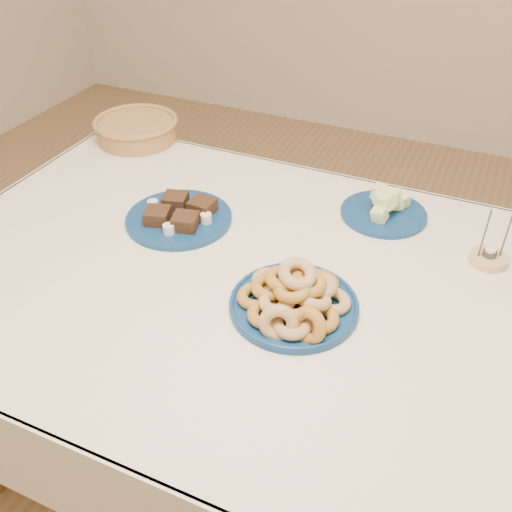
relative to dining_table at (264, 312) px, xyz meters
name	(u,v)px	position (x,y,z in m)	size (l,w,h in m)	color
ground	(263,463)	(0.00, 0.00, -0.64)	(5.00, 5.00, 0.00)	olive
dining_table	(264,312)	(0.00, 0.00, 0.00)	(1.71, 1.11, 0.75)	brown
donut_platter	(294,298)	(0.10, -0.07, 0.14)	(0.33, 0.33, 0.13)	navy
melon_plate	(385,207)	(0.19, 0.38, 0.13)	(0.24, 0.24, 0.08)	navy
brownie_plate	(179,216)	(-0.30, 0.13, 0.12)	(0.34, 0.34, 0.05)	navy
wicker_basket	(136,128)	(-0.69, 0.50, 0.15)	(0.29, 0.29, 0.07)	olive
candle_holder	(488,258)	(0.47, 0.28, 0.12)	(0.12, 0.12, 0.15)	tan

